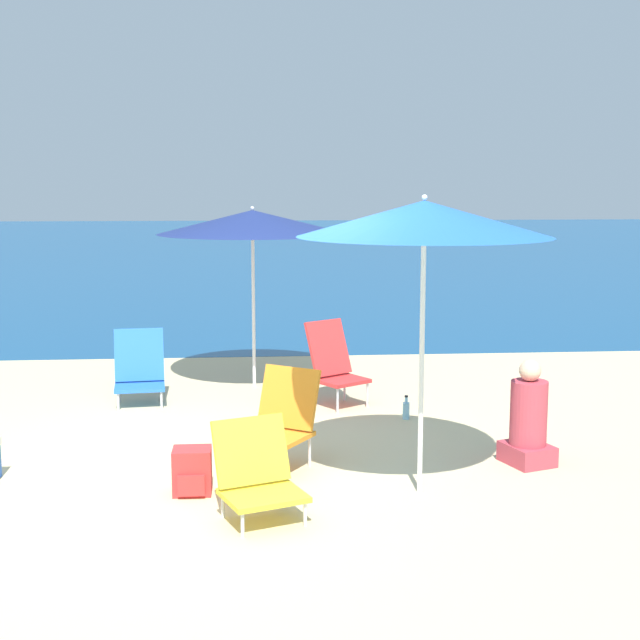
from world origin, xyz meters
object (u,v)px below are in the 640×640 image
beach_chair_red (334,363)px  water_bottle (406,410)px  beach_umbrella_navy (252,222)px  beach_chair_blue (139,369)px  backpack_red (192,471)px  person_seated_near (528,421)px  beach_chair_orange (280,418)px  beach_chair_yellow (257,473)px  beach_umbrella_blue (424,219)px

beach_chair_red → water_bottle: beach_chair_red is taller
water_bottle → beach_umbrella_navy: bearing=134.0°
beach_umbrella_navy → beach_chair_blue: size_ratio=2.75×
backpack_red → person_seated_near: bearing=10.3°
beach_chair_red → backpack_red: size_ratio=2.54×
person_seated_near → beach_chair_orange: bearing=158.0°
beach_chair_red → beach_chair_yellow: (-0.80, -2.97, -0.13)m
backpack_red → water_bottle: (1.89, 1.88, -0.07)m
beach_chair_red → beach_chair_yellow: 3.08m
beach_umbrella_navy → beach_chair_red: (0.79, -0.87, -1.36)m
beach_umbrella_blue → beach_umbrella_navy: (-1.17, 3.46, -0.17)m
beach_chair_orange → person_seated_near: size_ratio=0.91×
beach_umbrella_navy → backpack_red: 3.76m
beach_chair_blue → beach_chair_red: (1.96, -0.25, 0.08)m
beach_chair_red → beach_chair_yellow: beach_chair_red is taller
beach_umbrella_blue → water_bottle: 2.74m
beach_umbrella_blue → backpack_red: beach_umbrella_blue is taller
beach_chair_yellow → person_seated_near: bearing=3.2°
beach_umbrella_blue → beach_umbrella_navy: 3.66m
water_bottle → beach_chair_blue: bearing=161.8°
beach_umbrella_navy → beach_chair_yellow: bearing=-90.0°
beach_umbrella_blue → person_seated_near: beach_umbrella_blue is taller
beach_umbrella_navy → backpack_red: size_ratio=6.16×
beach_chair_yellow → water_bottle: bearing=38.1°
person_seated_near → backpack_red: size_ratio=2.56×
beach_chair_blue → beach_chair_red: beach_chair_red is taller
person_seated_near → beach_chair_red: bearing=104.8°
beach_umbrella_blue → beach_chair_yellow: bearing=-161.9°
beach_chair_red → water_bottle: (0.63, -0.60, -0.34)m
beach_umbrella_blue → beach_chair_blue: size_ratio=2.89×
beach_umbrella_blue → person_seated_near: bearing=30.7°
backpack_red → beach_chair_orange: bearing=41.0°
backpack_red → beach_umbrella_blue: bearing=-3.7°
beach_chair_yellow → backpack_red: 0.69m
beach_chair_yellow → beach_chair_blue: bearing=88.9°
beach_umbrella_blue → beach_chair_red: size_ratio=2.54×
beach_umbrella_navy → beach_chair_yellow: beach_umbrella_navy is taller
person_seated_near → water_bottle: 1.60m
beach_chair_orange → beach_chair_blue: 2.55m
beach_umbrella_blue → beach_chair_yellow: 2.07m
person_seated_near → backpack_red: (-2.62, -0.47, -0.18)m
beach_chair_yellow → beach_chair_red: bearing=54.1°
water_bottle → person_seated_near: bearing=-62.7°
person_seated_near → beach_chair_blue: bearing=126.5°
beach_umbrella_navy → beach_chair_orange: size_ratio=2.64×
beach_umbrella_blue → beach_chair_red: beach_umbrella_blue is taller
beach_umbrella_navy → beach_chair_orange: 3.13m
beach_chair_orange → beach_chair_blue: size_ratio=1.04×
backpack_red → water_bottle: size_ratio=1.44×
beach_umbrella_blue → beach_chair_blue: beach_umbrella_blue is taller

